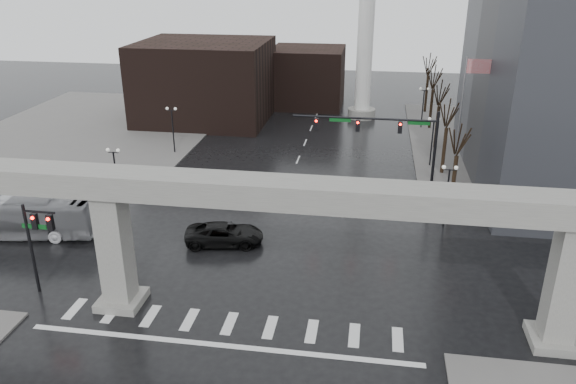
# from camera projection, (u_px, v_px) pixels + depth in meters

# --- Properties ---
(ground) EXTENTS (160.00, 160.00, 0.00)m
(ground) POSITION_uv_depth(u_px,v_px,m) (234.00, 313.00, 33.38)
(ground) COLOR black
(ground) RESTS_ON ground
(sidewalk_ne) EXTENTS (28.00, 36.00, 0.15)m
(sidewalk_ne) POSITION_uv_depth(u_px,v_px,m) (539.00, 147.00, 62.50)
(sidewalk_ne) COLOR #605E5C
(sidewalk_ne) RESTS_ON ground
(sidewalk_nw) EXTENTS (28.00, 36.00, 0.15)m
(sidewalk_nw) POSITION_uv_depth(u_px,v_px,m) (100.00, 127.00, 69.87)
(sidewalk_nw) COLOR #605E5C
(sidewalk_nw) RESTS_ON ground
(elevated_guideway) EXTENTS (48.00, 2.60, 8.70)m
(elevated_guideway) POSITION_uv_depth(u_px,v_px,m) (252.00, 210.00, 30.56)
(elevated_guideway) COLOR #97958F
(elevated_guideway) RESTS_ON ground
(building_far_left) EXTENTS (16.00, 14.00, 10.00)m
(building_far_left) POSITION_uv_depth(u_px,v_px,m) (205.00, 81.00, 71.74)
(building_far_left) COLOR black
(building_far_left) RESTS_ON ground
(building_far_mid) EXTENTS (10.00, 10.00, 8.00)m
(building_far_mid) POSITION_uv_depth(u_px,v_px,m) (307.00, 77.00, 79.55)
(building_far_mid) COLOR black
(building_far_mid) RESTS_ON ground
(smokestack) EXTENTS (3.60, 3.60, 30.00)m
(smokestack) POSITION_uv_depth(u_px,v_px,m) (367.00, 13.00, 69.35)
(smokestack) COLOR white
(smokestack) RESTS_ON ground
(signal_mast_arm) EXTENTS (12.12, 0.43, 8.00)m
(signal_mast_arm) POSITION_uv_depth(u_px,v_px,m) (390.00, 135.00, 47.01)
(signal_mast_arm) COLOR black
(signal_mast_arm) RESTS_ON ground
(signal_left_pole) EXTENTS (2.30, 0.30, 6.00)m
(signal_left_pole) POSITION_uv_depth(u_px,v_px,m) (37.00, 234.00, 34.01)
(signal_left_pole) COLOR black
(signal_left_pole) RESTS_ON ground
(flagpole_assembly) EXTENTS (2.06, 0.12, 12.00)m
(flagpole_assembly) POSITION_uv_depth(u_px,v_px,m) (464.00, 109.00, 48.38)
(flagpole_assembly) COLOR silver
(flagpole_assembly) RESTS_ON ground
(lamp_right_0) EXTENTS (1.22, 0.32, 5.11)m
(lamp_right_0) POSITION_uv_depth(u_px,v_px,m) (448.00, 186.00, 42.90)
(lamp_right_0) COLOR black
(lamp_right_0) RESTS_ON ground
(lamp_right_1) EXTENTS (1.22, 0.32, 5.11)m
(lamp_right_1) POSITION_uv_depth(u_px,v_px,m) (433.00, 133.00, 55.67)
(lamp_right_1) COLOR black
(lamp_right_1) RESTS_ON ground
(lamp_right_2) EXTENTS (1.22, 0.32, 5.11)m
(lamp_right_2) POSITION_uv_depth(u_px,v_px,m) (423.00, 101.00, 68.44)
(lamp_right_2) COLOR black
(lamp_right_2) RESTS_ON ground
(lamp_left_0) EXTENTS (1.22, 0.32, 5.11)m
(lamp_left_0) POSITION_uv_depth(u_px,v_px,m) (115.00, 167.00, 46.73)
(lamp_left_0) COLOR black
(lamp_left_0) RESTS_ON ground
(lamp_left_1) EXTENTS (1.22, 0.32, 5.11)m
(lamp_left_1) POSITION_uv_depth(u_px,v_px,m) (172.00, 122.00, 59.49)
(lamp_left_1) COLOR black
(lamp_left_1) RESTS_ON ground
(lamp_left_2) EXTENTS (1.22, 0.32, 5.11)m
(lamp_left_2) POSITION_uv_depth(u_px,v_px,m) (209.00, 93.00, 72.26)
(lamp_left_2) COLOR black
(lamp_left_2) RESTS_ON ground
(tree_right_0) EXTENTS (1.09, 1.58, 7.50)m
(tree_right_0) POSITION_uv_depth(u_px,v_px,m) (455.00, 176.00, 46.68)
(tree_right_0) COLOR black
(tree_right_0) RESTS_ON ground
(tree_right_1) EXTENTS (1.09, 1.61, 7.67)m
(tree_right_1) POSITION_uv_depth(u_px,v_px,m) (445.00, 146.00, 53.95)
(tree_right_1) COLOR black
(tree_right_1) RESTS_ON ground
(tree_right_2) EXTENTS (1.10, 1.63, 7.85)m
(tree_right_2) POSITION_uv_depth(u_px,v_px,m) (437.00, 123.00, 61.23)
(tree_right_2) COLOR black
(tree_right_2) RESTS_ON ground
(tree_right_3) EXTENTS (1.11, 1.66, 8.02)m
(tree_right_3) POSITION_uv_depth(u_px,v_px,m) (432.00, 105.00, 68.50)
(tree_right_3) COLOR black
(tree_right_3) RESTS_ON ground
(tree_right_4) EXTENTS (1.12, 1.69, 8.19)m
(tree_right_4) POSITION_uv_depth(u_px,v_px,m) (427.00, 90.00, 75.77)
(tree_right_4) COLOR black
(tree_right_4) RESTS_ON ground
(pickup_truck) EXTENTS (6.08, 3.58, 1.59)m
(pickup_truck) POSITION_uv_depth(u_px,v_px,m) (224.00, 234.00, 41.24)
(pickup_truck) COLOR black
(pickup_truck) RESTS_ON ground
(city_bus) EXTENTS (11.80, 4.09, 3.22)m
(city_bus) POSITION_uv_depth(u_px,v_px,m) (20.00, 216.00, 42.20)
(city_bus) COLOR #A4A3A8
(city_bus) RESTS_ON ground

